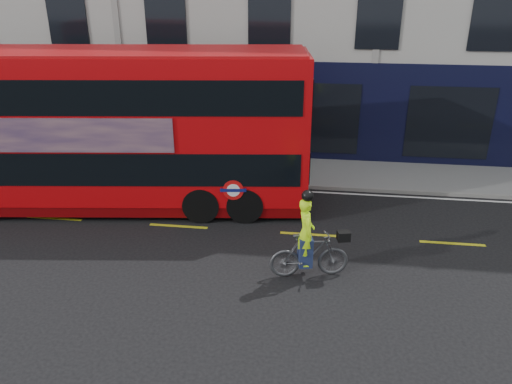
# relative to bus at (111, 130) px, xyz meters

# --- Properties ---
(ground) EXTENTS (120.00, 120.00, 0.00)m
(ground) POSITION_rel_bus_xyz_m (-1.62, -2.82, -2.56)
(ground) COLOR black
(ground) RESTS_ON ground
(pavement) EXTENTS (60.00, 3.00, 0.12)m
(pavement) POSITION_rel_bus_xyz_m (-1.62, 3.68, -2.50)
(pavement) COLOR slate
(pavement) RESTS_ON ground
(kerb) EXTENTS (60.00, 0.12, 0.13)m
(kerb) POSITION_rel_bus_xyz_m (-1.62, 2.18, -2.49)
(kerb) COLOR slate
(kerb) RESTS_ON ground
(road_edge_line) EXTENTS (58.00, 0.10, 0.01)m
(road_edge_line) POSITION_rel_bus_xyz_m (-1.62, 1.88, -2.56)
(road_edge_line) COLOR silver
(road_edge_line) RESTS_ON ground
(lane_dashes) EXTENTS (58.00, 0.12, 0.01)m
(lane_dashes) POSITION_rel_bus_xyz_m (-1.62, -1.32, -2.56)
(lane_dashes) COLOR gold
(lane_dashes) RESTS_ON ground
(bus) EXTENTS (12.61, 4.32, 4.99)m
(bus) POSITION_rel_bus_xyz_m (0.00, 0.00, 0.00)
(bus) COLOR #C2070B
(bus) RESTS_ON ground
(cyclist) EXTENTS (2.06, 0.98, 2.35)m
(cyclist) POSITION_rel_bus_xyz_m (6.37, -3.53, -1.78)
(cyclist) COLOR #494B4E
(cyclist) RESTS_ON ground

